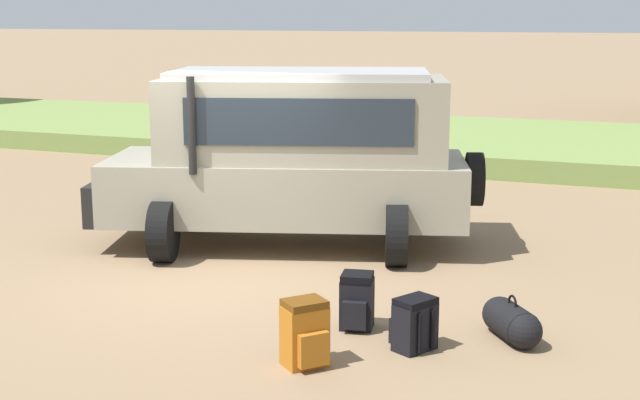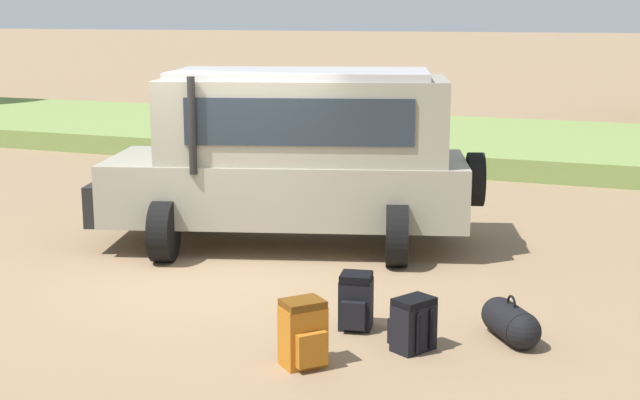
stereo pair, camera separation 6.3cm
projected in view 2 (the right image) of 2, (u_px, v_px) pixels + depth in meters
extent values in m
plane|color=#8C7051|center=(211.00, 278.00, 10.96)|extent=(320.00, 320.00, 0.00)
cube|color=olive|center=(437.00, 141.00, 21.25)|extent=(120.00, 7.00, 0.44)
cube|color=gray|center=(287.00, 187.00, 12.38)|extent=(5.24, 3.27, 0.84)
cube|color=gray|center=(305.00, 118.00, 12.17)|extent=(4.18, 2.84, 1.10)
cube|color=#232D38|center=(195.00, 121.00, 12.28)|extent=(0.52, 1.51, 0.77)
cube|color=#232D38|center=(298.00, 122.00, 11.27)|extent=(2.82, 0.91, 0.60)
cube|color=#232D38|center=(310.00, 108.00, 13.04)|extent=(2.82, 0.91, 0.60)
cube|color=#B7B7B7|center=(301.00, 74.00, 12.05)|extent=(3.78, 2.65, 0.10)
cube|color=black|center=(107.00, 197.00, 12.60)|extent=(0.63, 1.59, 0.56)
cylinder|color=black|center=(192.00, 126.00, 11.32)|extent=(0.10, 0.10, 1.25)
cylinder|color=black|center=(164.00, 231.00, 11.63)|extent=(0.50, 0.85, 0.80)
cylinder|color=black|center=(195.00, 201.00, 13.52)|extent=(0.50, 0.85, 0.80)
cylinder|color=black|center=(397.00, 235.00, 11.41)|extent=(0.50, 0.85, 0.80)
cylinder|color=black|center=(395.00, 204.00, 13.30)|extent=(0.50, 0.85, 0.80)
cylinder|color=black|center=(475.00, 179.00, 12.17)|extent=(0.43, 0.77, 0.74)
cube|color=black|center=(356.00, 304.00, 9.15)|extent=(0.37, 0.35, 0.52)
cube|color=black|center=(353.00, 316.00, 8.99)|extent=(0.26, 0.12, 0.29)
cube|color=black|center=(356.00, 277.00, 9.09)|extent=(0.36, 0.36, 0.07)
cylinder|color=black|center=(365.00, 299.00, 9.30)|extent=(0.04, 0.04, 0.44)
cylinder|color=black|center=(351.00, 298.00, 9.33)|extent=(0.04, 0.04, 0.44)
cube|color=black|center=(414.00, 327.00, 8.55)|extent=(0.41, 0.47, 0.46)
cube|color=black|center=(401.00, 328.00, 8.69)|extent=(0.21, 0.30, 0.25)
cube|color=black|center=(414.00, 301.00, 8.50)|extent=(0.42, 0.46, 0.07)
cylinder|color=black|center=(418.00, 334.00, 8.39)|extent=(0.04, 0.04, 0.39)
cylinder|color=black|center=(431.00, 329.00, 8.50)|extent=(0.04, 0.04, 0.39)
cube|color=#B26619|center=(303.00, 336.00, 8.17)|extent=(0.46, 0.47, 0.56)
cube|color=#B26619|center=(312.00, 350.00, 8.03)|extent=(0.25, 0.27, 0.31)
cube|color=#62380E|center=(303.00, 304.00, 8.11)|extent=(0.46, 0.47, 0.07)
cylinder|color=#62380E|center=(304.00, 329.00, 8.35)|extent=(0.04, 0.04, 0.48)
cylinder|color=#62380E|center=(287.00, 332.00, 8.27)|extent=(0.04, 0.04, 0.48)
cylinder|color=black|center=(511.00, 323.00, 8.83)|extent=(0.60, 0.64, 0.36)
sphere|color=black|center=(499.00, 314.00, 9.08)|extent=(0.35, 0.35, 0.35)
sphere|color=black|center=(523.00, 331.00, 8.58)|extent=(0.35, 0.35, 0.35)
torus|color=black|center=(511.00, 303.00, 8.79)|extent=(0.12, 0.15, 0.16)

